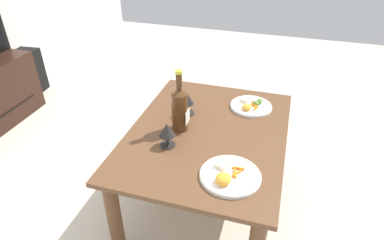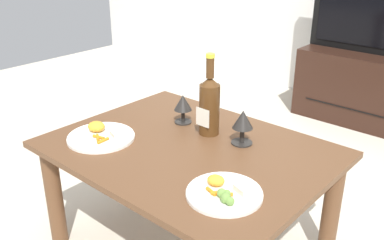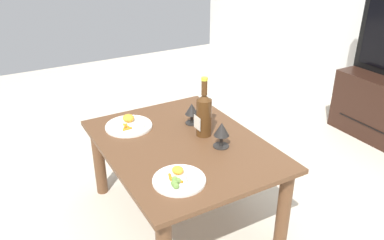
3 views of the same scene
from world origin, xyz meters
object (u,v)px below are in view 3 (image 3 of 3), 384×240
object	(u,v)px
dinner_plate_right	(179,179)
goblet_left	(192,110)
dinner_plate_left	(129,125)
wine_bottle	(204,113)
goblet_right	(222,131)
dining_table	(182,156)

from	to	relation	value
dinner_plate_right	goblet_left	bearing A→B (deg)	144.98
dinner_plate_left	wine_bottle	bearing A→B (deg)	47.63
goblet_right	dinner_plate_right	size ratio (longest dim) A/B	0.57
wine_bottle	goblet_right	bearing A→B (deg)	4.53
wine_bottle	dinner_plate_left	distance (m)	0.46
dining_table	wine_bottle	xyz separation A→B (m)	(-0.02, 0.15, 0.22)
wine_bottle	dinner_plate_left	size ratio (longest dim) A/B	1.25
goblet_right	dinner_plate_left	distance (m)	0.57
goblet_left	wine_bottle	bearing A→B (deg)	-4.53
dinner_plate_right	goblet_right	bearing A→B (deg)	117.00
goblet_left	dinner_plate_right	xyz separation A→B (m)	(0.49, -0.34, -0.07)
goblet_left	goblet_right	distance (m)	0.31
dining_table	dinner_plate_right	distance (m)	0.37
goblet_right	dinner_plate_left	bearing A→B (deg)	-143.32
wine_bottle	goblet_left	size ratio (longest dim) A/B	2.64
wine_bottle	dinner_plate_right	distance (m)	0.48
goblet_left	dinner_plate_left	bearing A→B (deg)	-112.53
goblet_left	goblet_right	xyz separation A→B (m)	(0.31, 0.00, 0.01)
goblet_right	dinner_plate_left	size ratio (longest dim) A/B	0.52
wine_bottle	dinner_plate_right	xyz separation A→B (m)	(0.33, -0.33, -0.12)
wine_bottle	goblet_right	distance (m)	0.16
goblet_left	dinner_plate_left	distance (m)	0.37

